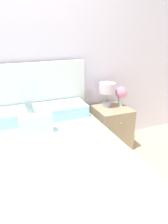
{
  "coord_description": "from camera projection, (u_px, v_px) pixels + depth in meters",
  "views": [
    {
      "loc": [
        -0.29,
        -2.65,
        1.62
      ],
      "look_at": [
        0.54,
        -0.56,
        0.72
      ],
      "focal_mm": 35.0,
      "sensor_mm": 36.0,
      "label": 1
    }
  ],
  "objects": [
    {
      "name": "ground_plane",
      "position": [
        32.0,
        152.0,
        2.98
      ],
      "size": [
        12.0,
        12.0,
        0.0
      ],
      "primitive_type": "plane",
      "color": "#CCB28E"
    },
    {
      "name": "wall_back",
      "position": [
        21.0,
        54.0,
        2.56
      ],
      "size": [
        8.0,
        0.06,
        2.6
      ],
      "color": "white",
      "rests_on": "ground_plane"
    },
    {
      "name": "bed",
      "position": [
        46.0,
        173.0,
        2.05
      ],
      "size": [
        1.5,
        2.03,
        1.21
      ],
      "color": "white",
      "rests_on": "ground_plane"
    },
    {
      "name": "nightstand",
      "position": [
        112.0,
        128.0,
        3.04
      ],
      "size": [
        0.46,
        0.47,
        0.58
      ],
      "color": "tan",
      "rests_on": "ground_plane"
    },
    {
      "name": "table_lamp",
      "position": [
        107.0,
        90.0,
        2.9
      ],
      "size": [
        0.21,
        0.21,
        0.33
      ],
      "color": "#A8B2BC",
      "rests_on": "nightstand"
    },
    {
      "name": "flower_vase",
      "position": [
        121.0,
        94.0,
        2.99
      ],
      "size": [
        0.16,
        0.16,
        0.26
      ],
      "color": "silver",
      "rests_on": "nightstand"
    }
  ]
}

